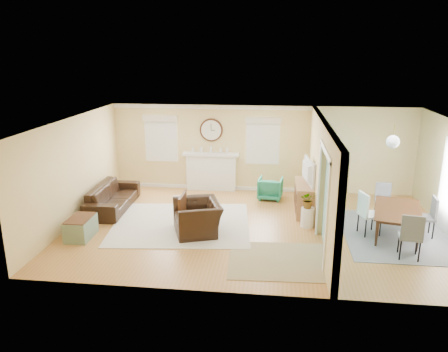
{
  "coord_description": "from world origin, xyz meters",
  "views": [
    {
      "loc": [
        0.4,
        -9.85,
        4.15
      ],
      "look_at": [
        -0.8,
        0.3,
        1.2
      ],
      "focal_mm": 35.0,
      "sensor_mm": 36.0,
      "label": 1
    }
  ],
  "objects": [
    {
      "name": "wall_front",
      "position": [
        0.0,
        -3.0,
        1.3
      ],
      "size": [
        9.0,
        0.02,
        2.6
      ],
      "primitive_type": "cube",
      "color": "#E0BC75",
      "rests_on": "ground"
    },
    {
      "name": "tv",
      "position": [
        1.21,
        1.24,
        1.13
      ],
      "size": [
        0.3,
        1.14,
        0.65
      ],
      "primitive_type": "imported",
      "rotation": [
        0.0,
        0.0,
        1.71
      ],
      "color": "black",
      "rests_on": "credenza"
    },
    {
      "name": "floor",
      "position": [
        0.0,
        0.0,
        0.0
      ],
      "size": [
        9.0,
        9.0,
        0.0
      ],
      "primitive_type": "plane",
      "color": "#AB7533",
      "rests_on": "ground"
    },
    {
      "name": "fireplace",
      "position": [
        -1.5,
        2.88,
        0.6
      ],
      "size": [
        1.7,
        0.3,
        1.17
      ],
      "color": "white",
      "rests_on": "ground"
    },
    {
      "name": "garden_stool",
      "position": [
        1.26,
        0.24,
        0.24
      ],
      "size": [
        0.33,
        0.33,
        0.48
      ],
      "primitive_type": "cylinder",
      "color": "white",
      "rests_on": "floor"
    },
    {
      "name": "wall_clock",
      "position": [
        -1.5,
        2.97,
        1.85
      ],
      "size": [
        0.7,
        0.07,
        0.7
      ],
      "color": "#462110",
      "rests_on": "wall_back"
    },
    {
      "name": "window_right",
      "position": [
        0.05,
        2.95,
        1.66
      ],
      "size": [
        1.05,
        0.13,
        1.42
      ],
      "color": "white",
      "rests_on": "wall_back"
    },
    {
      "name": "dining_chair_w",
      "position": [
        2.65,
        -0.06,
        0.6
      ],
      "size": [
        0.57,
        0.57,
        1.02
      ],
      "color": "white",
      "rests_on": "floor"
    },
    {
      "name": "window_left",
      "position": [
        -3.05,
        2.95,
        1.66
      ],
      "size": [
        1.05,
        0.13,
        1.42
      ],
      "color": "white",
      "rests_on": "wall_back"
    },
    {
      "name": "green_chair",
      "position": [
        0.32,
        2.23,
        0.31
      ],
      "size": [
        0.74,
        0.76,
        0.62
      ],
      "primitive_type": "imported",
      "rotation": [
        0.0,
        0.0,
        3.02
      ],
      "color": "#1C7664",
      "rests_on": "floor"
    },
    {
      "name": "rug_cream",
      "position": [
        -1.83,
        0.04,
        0.01
      ],
      "size": [
        3.6,
        3.21,
        0.02
      ],
      "primitive_type": "cube",
      "rotation": [
        0.0,
        0.0,
        0.1
      ],
      "color": "beige",
      "rests_on": "floor"
    },
    {
      "name": "potted_plant",
      "position": [
        1.26,
        0.24,
        0.69
      ],
      "size": [
        0.38,
        0.33,
        0.42
      ],
      "primitive_type": "imported",
      "rotation": [
        0.0,
        0.0,
        6.28
      ],
      "color": "#337F33",
      "rests_on": "garden_stool"
    },
    {
      "name": "credenza",
      "position": [
        1.23,
        1.24,
        0.4
      ],
      "size": [
        0.47,
        1.38,
        0.8
      ],
      "color": "#A67846",
      "rests_on": "floor"
    },
    {
      "name": "dining_chair_s",
      "position": [
        3.22,
        -1.2,
        0.59
      ],
      "size": [
        0.5,
        0.5,
        1.0
      ],
      "color": "slate",
      "rests_on": "floor"
    },
    {
      "name": "eames_chair",
      "position": [
        -1.34,
        -0.43,
        0.38
      ],
      "size": [
        1.36,
        1.45,
        0.76
      ],
      "primitive_type": "imported",
      "rotation": [
        0.0,
        0.0,
        -1.23
      ],
      "color": "black",
      "rests_on": "floor"
    },
    {
      "name": "trunk",
      "position": [
        -3.95,
        -1.02,
        0.24
      ],
      "size": [
        0.53,
        0.85,
        0.48
      ],
      "color": "gray",
      "rests_on": "floor"
    },
    {
      "name": "partition",
      "position": [
        1.51,
        0.28,
        1.36
      ],
      "size": [
        0.17,
        6.0,
        2.6
      ],
      "color": "#E0BC75",
      "rests_on": "ground"
    },
    {
      "name": "ceiling",
      "position": [
        0.0,
        0.0,
        2.6
      ],
      "size": [
        9.0,
        6.0,
        0.02
      ],
      "primitive_type": "cube",
      "color": "white",
      "rests_on": "wall_back"
    },
    {
      "name": "dining_table",
      "position": [
        3.3,
        -0.03,
        0.32
      ],
      "size": [
        1.39,
        1.98,
        0.63
      ],
      "primitive_type": "imported",
      "rotation": [
        0.0,
        0.0,
        1.34
      ],
      "color": "#462110",
      "rests_on": "floor"
    },
    {
      "name": "rug_jute",
      "position": [
        0.59,
        -1.67,
        0.01
      ],
      "size": [
        2.17,
        1.81,
        0.01
      ],
      "primitive_type": "cube",
      "rotation": [
        0.0,
        0.0,
        0.05
      ],
      "color": "tan",
      "rests_on": "floor"
    },
    {
      "name": "pendant",
      "position": [
        3.0,
        0.0,
        2.2
      ],
      "size": [
        0.3,
        0.3,
        0.55
      ],
      "color": "gold",
      "rests_on": "ceiling"
    },
    {
      "name": "rug_grey",
      "position": [
        3.3,
        -0.03,
        0.01
      ],
      "size": [
        2.44,
        3.05,
        0.01
      ],
      "primitive_type": "cube",
      "color": "slate",
      "rests_on": "floor"
    },
    {
      "name": "wall_back",
      "position": [
        0.0,
        3.0,
        1.3
      ],
      "size": [
        9.0,
        0.02,
        2.6
      ],
      "primitive_type": "cube",
      "color": "#E0BC75",
      "rests_on": "ground"
    },
    {
      "name": "dining_chair_n",
      "position": [
        3.21,
        1.11,
        0.52
      ],
      "size": [
        0.43,
        0.43,
        0.88
      ],
      "color": "slate",
      "rests_on": "floor"
    },
    {
      "name": "wall_left",
      "position": [
        -4.5,
        0.0,
        1.3
      ],
      "size": [
        0.02,
        6.0,
        2.6
      ],
      "primitive_type": "cube",
      "color": "#E0BC75",
      "rests_on": "ground"
    },
    {
      "name": "sofa",
      "position": [
        -3.9,
        0.91,
        0.33
      ],
      "size": [
        0.97,
        2.31,
        0.66
      ],
      "primitive_type": "imported",
      "rotation": [
        0.0,
        0.0,
        1.61
      ],
      "color": "black",
      "rests_on": "floor"
    },
    {
      "name": "dining_chair_e",
      "position": [
        3.88,
        -0.02,
        0.56
      ],
      "size": [
        0.45,
        0.45,
        0.95
      ],
      "color": "slate",
      "rests_on": "floor"
    }
  ]
}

